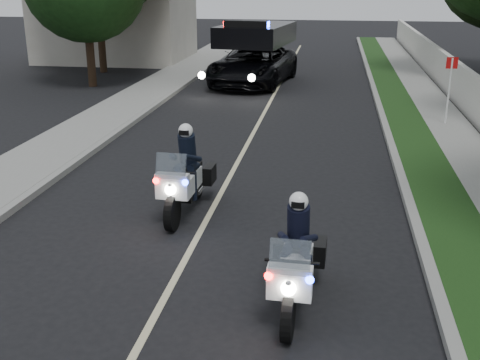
# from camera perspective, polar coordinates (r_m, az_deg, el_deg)

# --- Properties ---
(ground) EXTENTS (120.00, 120.00, 0.00)m
(ground) POSITION_cam_1_polar(r_m,az_deg,el_deg) (8.79, -8.28, -12.98)
(ground) COLOR black
(ground) RESTS_ON ground
(curb_right) EXTENTS (0.20, 60.00, 0.15)m
(curb_right) POSITION_cam_1_polar(r_m,az_deg,el_deg) (17.76, 14.29, 3.67)
(curb_right) COLOR gray
(curb_right) RESTS_ON ground
(grass_verge) EXTENTS (1.20, 60.00, 0.16)m
(grass_verge) POSITION_cam_1_polar(r_m,az_deg,el_deg) (17.84, 16.53, 3.55)
(grass_verge) COLOR #193814
(grass_verge) RESTS_ON ground
(sidewalk_right) EXTENTS (1.40, 60.00, 0.16)m
(sidewalk_right) POSITION_cam_1_polar(r_m,az_deg,el_deg) (18.07, 20.62, 3.29)
(sidewalk_right) COLOR gray
(sidewalk_right) RESTS_ON ground
(curb_left) EXTENTS (0.20, 60.00, 0.15)m
(curb_left) POSITION_cam_1_polar(r_m,az_deg,el_deg) (18.82, -11.45, 4.75)
(curb_left) COLOR gray
(curb_left) RESTS_ON ground
(sidewalk_left) EXTENTS (2.00, 60.00, 0.16)m
(sidewalk_left) POSITION_cam_1_polar(r_m,az_deg,el_deg) (19.23, -14.54, 4.82)
(sidewalk_left) COLOR gray
(sidewalk_left) RESTS_ON ground
(lane_marking) EXTENTS (0.12, 50.00, 0.01)m
(lane_marking) POSITION_cam_1_polar(r_m,az_deg,el_deg) (17.85, 1.05, 4.11)
(lane_marking) COLOR #BFB78C
(lane_marking) RESTS_ON ground
(police_moto_left) EXTENTS (0.83, 2.21, 1.86)m
(police_moto_left) POSITION_cam_1_polar(r_m,az_deg,el_deg) (12.30, -5.24, -3.11)
(police_moto_left) COLOR silver
(police_moto_left) RESTS_ON ground
(police_moto_right) EXTENTS (0.80, 2.09, 1.75)m
(police_moto_right) POSITION_cam_1_polar(r_m,az_deg,el_deg) (9.01, 5.27, -11.99)
(police_moto_right) COLOR white
(police_moto_right) RESTS_ON ground
(police_suv) EXTENTS (3.74, 6.63, 3.06)m
(police_suv) POSITION_cam_1_polar(r_m,az_deg,el_deg) (26.99, 1.30, 9.28)
(police_suv) COLOR black
(police_suv) RESTS_ON ground
(bicycle) EXTENTS (0.66, 1.82, 0.94)m
(bicycle) POSITION_cam_1_polar(r_m,az_deg,el_deg) (33.64, 0.86, 11.26)
(bicycle) COLOR black
(bicycle) RESTS_ON ground
(cyclist) EXTENTS (0.67, 0.48, 1.74)m
(cyclist) POSITION_cam_1_polar(r_m,az_deg,el_deg) (33.64, 0.86, 11.26)
(cyclist) COLOR black
(cyclist) RESTS_ON ground
(sign_post) EXTENTS (0.40, 0.40, 2.33)m
(sign_post) POSITION_cam_1_polar(r_m,az_deg,el_deg) (20.15, 19.17, 4.78)
(sign_post) COLOR #B70D19
(sign_post) RESTS_ON ground
(tree_left_near) EXTENTS (6.91, 6.91, 8.73)m
(tree_left_near) POSITION_cam_1_polar(r_m,az_deg,el_deg) (27.21, -14.03, 8.80)
(tree_left_near) COLOR #173B13
(tree_left_near) RESTS_ON ground
(tree_left_far) EXTENTS (8.77, 8.77, 11.94)m
(tree_left_far) POSITION_cam_1_polar(r_m,az_deg,el_deg) (31.17, -13.04, 10.14)
(tree_left_far) COLOR black
(tree_left_far) RESTS_ON ground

